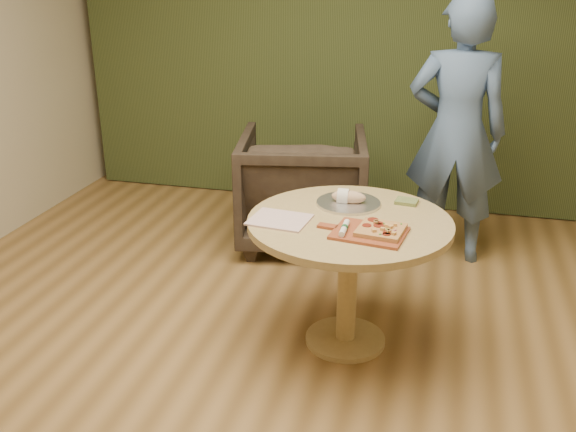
% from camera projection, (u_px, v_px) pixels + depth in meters
% --- Properties ---
extents(room_shell, '(5.04, 6.04, 2.84)m').
position_uv_depth(room_shell, '(252.00, 120.00, 2.66)').
color(room_shell, olive).
rests_on(room_shell, ground).
extents(curtain, '(4.80, 0.14, 2.78)m').
position_uv_depth(curtain, '(357.00, 40.00, 5.27)').
color(curtain, '#2C3719').
rests_on(curtain, ground).
extents(pedestal_table, '(1.08, 1.08, 0.75)m').
position_uv_depth(pedestal_table, '(349.00, 244.00, 3.42)').
color(pedestal_table, tan).
rests_on(pedestal_table, ground).
extents(pizza_paddle, '(0.46, 0.33, 0.01)m').
position_uv_depth(pizza_paddle, '(367.00, 233.00, 3.18)').
color(pizza_paddle, brown).
rests_on(pizza_paddle, pedestal_table).
extents(flatbread_pizza, '(0.25, 0.25, 0.04)m').
position_uv_depth(flatbread_pizza, '(381.00, 230.00, 3.17)').
color(flatbread_pizza, '#B88547').
rests_on(flatbread_pizza, pizza_paddle).
extents(cutlery_roll, '(0.03, 0.20, 0.03)m').
position_uv_depth(cutlery_roll, '(344.00, 228.00, 3.18)').
color(cutlery_roll, silver).
rests_on(cutlery_roll, pizza_paddle).
extents(newspaper, '(0.33, 0.28, 0.01)m').
position_uv_depth(newspaper, '(280.00, 220.00, 3.35)').
color(newspaper, white).
rests_on(newspaper, pedestal_table).
extents(serving_tray, '(0.36, 0.36, 0.02)m').
position_uv_depth(serving_tray, '(348.00, 203.00, 3.57)').
color(serving_tray, silver).
rests_on(serving_tray, pedestal_table).
extents(bread_roll, '(0.19, 0.09, 0.09)m').
position_uv_depth(bread_roll, '(347.00, 197.00, 3.56)').
color(bread_roll, tan).
rests_on(bread_roll, serving_tray).
extents(green_packet, '(0.13, 0.11, 0.02)m').
position_uv_depth(green_packet, '(407.00, 201.00, 3.58)').
color(green_packet, '#4D5C29').
rests_on(green_packet, pedestal_table).
extents(armchair, '(1.05, 1.01, 0.94)m').
position_uv_depth(armchair, '(303.00, 183.00, 4.77)').
color(armchair, black).
rests_on(armchair, ground).
extents(person_standing, '(0.68, 0.46, 1.84)m').
position_uv_depth(person_standing, '(456.00, 132.00, 4.37)').
color(person_standing, '#49648A').
rests_on(person_standing, ground).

